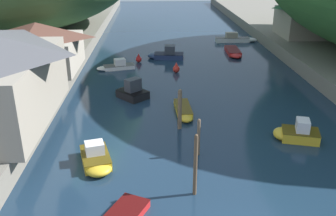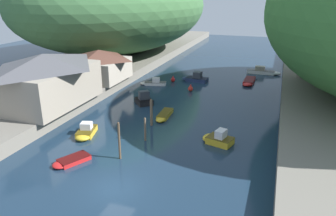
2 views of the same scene
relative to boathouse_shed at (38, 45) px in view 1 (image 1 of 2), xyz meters
name	(u,v)px [view 1 (image 1 of 2)]	position (x,y,z in m)	size (l,w,h in m)	color
water_surface	(186,66)	(15.19, 5.78, -3.97)	(130.00, 130.00, 0.00)	#192D42
boathouse_shed	(38,45)	(0.00, 0.00, 0.00)	(8.14, 8.51, 4.66)	#B2A899
right_bank_cottage	(304,14)	(32.32, 14.86, 0.60)	(6.66, 7.75, 5.80)	gray
boat_navy_launch	(184,111)	(13.71, -8.49, -3.71)	(1.38, 4.43, 0.53)	gold
boat_moored_right	(296,133)	(21.31, -13.36, -3.49)	(3.50, 2.51, 1.57)	gold
boat_white_cruiser	(234,52)	(21.94, 10.91, -3.69)	(1.76, 5.65, 0.58)	red
boat_red_skiff	(236,39)	(23.94, 18.48, -3.53)	(6.27, 1.55, 1.43)	white
boat_small_dinghy	(116,66)	(7.00, 4.90, -3.62)	(4.56, 2.49, 1.18)	white
boat_near_quay	(131,91)	(9.13, -4.26, -3.42)	(3.60, 3.70, 1.86)	black
boat_far_upstream	(96,159)	(7.53, -16.28, -3.55)	(2.52, 3.92, 1.37)	gold
boat_far_right_bank	(166,55)	(12.93, 9.44, -3.48)	(4.69, 2.33, 1.66)	navy
mooring_post_nearest	(195,165)	(13.35, -19.61, -2.12)	(0.21, 0.21, 3.70)	brown
mooring_post_second	(199,137)	(14.07, -15.23, -2.67)	(0.21, 0.21, 2.59)	brown
mooring_post_middle	(180,109)	(13.15, -11.19, -2.37)	(0.31, 0.31, 3.18)	brown
channel_buoy_near	(176,68)	(13.87, 3.33, -3.52)	(0.78, 0.78, 1.17)	red
channel_buoy_far	(139,59)	(9.55, 7.73, -3.55)	(0.72, 0.72, 1.09)	red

